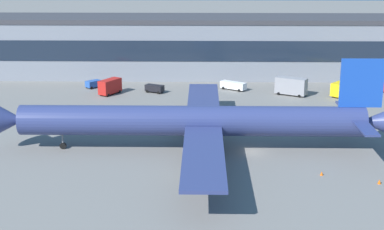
{
  "coord_description": "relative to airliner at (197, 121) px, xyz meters",
  "views": [
    {
      "loc": [
        -8.58,
        -91.77,
        32.91
      ],
      "look_at": [
        -10.33,
        4.97,
        5.0
      ],
      "focal_mm": 53.86,
      "sensor_mm": 36.0,
      "label": 1
    }
  ],
  "objects": [
    {
      "name": "ground_plane",
      "position": [
        9.39,
        -0.97,
        -5.13
      ],
      "size": [
        600.0,
        600.0,
        0.0
      ],
      "primitive_type": "plane",
      "color": "slate"
    },
    {
      "name": "traffic_cone_0",
      "position": [
        18.97,
        -11.25,
        -4.82
      ],
      "size": [
        0.5,
        0.5,
        0.62
      ],
      "primitive_type": "cone",
      "color": "#F2590C",
      "rests_on": "ground_plane"
    },
    {
      "name": "baggage_tug",
      "position": [
        -26.08,
        45.02,
        -4.04
      ],
      "size": [
        3.94,
        3.98,
        1.85
      ],
      "color": "#2651A5",
      "rests_on": "ground_plane"
    },
    {
      "name": "stair_truck",
      "position": [
        -20.95,
        38.65,
        -3.15
      ],
      "size": [
        5.11,
        6.39,
        3.55
      ],
      "color": "red",
      "rests_on": "ground_plane"
    },
    {
      "name": "fuel_truck",
      "position": [
        33.97,
        38.59,
        -3.24
      ],
      "size": [
        7.66,
        8.15,
        3.35
      ],
      "color": "yellow",
      "rests_on": "ground_plane"
    },
    {
      "name": "traffic_cone_1",
      "position": [
        1.41,
        -13.4,
        -4.82
      ],
      "size": [
        0.49,
        0.49,
        0.62
      ],
      "primitive_type": "cone",
      "color": "#F2590C",
      "rests_on": "ground_plane"
    },
    {
      "name": "airliner",
      "position": [
        0.0,
        0.0,
        0.0
      ],
      "size": [
        66.37,
        57.27,
        15.82
      ],
      "color": "navy",
      "rests_on": "ground_plane"
    },
    {
      "name": "catering_truck",
      "position": [
        21.46,
        38.65,
        -2.84
      ],
      "size": [
        7.58,
        5.66,
        4.15
      ],
      "color": "gray",
      "rests_on": "ground_plane"
    },
    {
      "name": "belt_loader",
      "position": [
        8.27,
        43.72,
        -3.97
      ],
      "size": [
        6.43,
        5.21,
        1.95
      ],
      "color": "white",
      "rests_on": "ground_plane"
    },
    {
      "name": "follow_me_car",
      "position": [
        -10.47,
        40.49,
        -4.04
      ],
      "size": [
        4.79,
        3.62,
        1.85
      ],
      "color": "black",
      "rests_on": "ground_plane"
    },
    {
      "name": "terminal_building",
      "position": [
        9.39,
        60.79,
        2.8
      ],
      "size": [
        184.97,
        17.83,
        15.81
      ],
      "color": "gray",
      "rests_on": "ground_plane"
    },
    {
      "name": "traffic_cone_2",
      "position": [
        26.75,
        -14.4,
        -4.79
      ],
      "size": [
        0.53,
        0.53,
        0.67
      ],
      "primitive_type": "cone",
      "color": "#F2590C",
      "rests_on": "ground_plane"
    }
  ]
}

